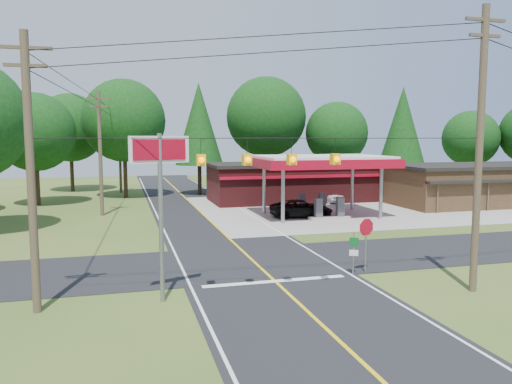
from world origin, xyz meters
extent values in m
plane|color=#37511C|center=(0.00, 0.00, 0.00)|extent=(120.00, 120.00, 0.00)
cube|color=black|center=(0.00, 0.00, 0.01)|extent=(8.00, 120.00, 0.02)
cube|color=black|center=(0.00, 0.00, 0.01)|extent=(70.00, 7.00, 0.02)
cube|color=yellow|center=(0.00, 0.00, 0.03)|extent=(0.15, 110.00, 0.00)
cylinder|color=gray|center=(5.00, 10.50, 2.10)|extent=(0.28, 0.28, 4.20)
cylinder|color=gray|center=(5.00, 15.50, 2.10)|extent=(0.28, 0.28, 4.20)
cylinder|color=gray|center=(13.00, 10.50, 2.10)|extent=(0.28, 0.28, 4.20)
cylinder|color=gray|center=(13.00, 15.50, 2.10)|extent=(0.28, 0.28, 4.20)
cube|color=#A3081D|center=(9.00, 13.00, 4.35)|extent=(10.60, 7.40, 0.70)
cube|color=white|center=(9.00, 13.00, 4.75)|extent=(10.00, 7.00, 0.25)
cube|color=#9E9B93|center=(9.00, 11.20, 0.13)|extent=(3.20, 0.90, 0.22)
cube|color=#3F3F44|center=(8.10, 11.20, 0.95)|extent=(0.55, 0.45, 1.50)
cube|color=#3F3F44|center=(9.90, 11.20, 0.95)|extent=(0.55, 0.45, 1.50)
cube|color=#9E9B93|center=(9.00, 14.80, 0.13)|extent=(3.20, 0.90, 0.22)
cube|color=#3F3F44|center=(8.10, 14.80, 0.95)|extent=(0.55, 0.45, 1.50)
cube|color=#3F3F44|center=(9.90, 14.80, 0.95)|extent=(0.55, 0.45, 1.50)
cube|color=#511719|center=(10.00, 23.00, 1.75)|extent=(16.00, 7.00, 3.50)
cube|color=black|center=(10.00, 23.00, 3.65)|extent=(16.40, 7.40, 0.30)
cube|color=#A3081D|center=(10.00, 19.40, 2.70)|extent=(16.00, 0.50, 0.25)
cube|color=#3E2A19|center=(28.00, 16.00, 1.75)|extent=(20.00, 8.00, 3.50)
cube|color=black|center=(28.00, 16.00, 3.65)|extent=(20.40, 8.40, 0.30)
cylinder|color=#473828|center=(7.50, -7.00, 5.75)|extent=(0.30, 0.30, 11.50)
cube|color=#473828|center=(7.50, -7.00, 10.90)|extent=(1.80, 0.12, 0.12)
cube|color=#473828|center=(7.50, -7.00, 10.30)|extent=(1.40, 0.12, 0.12)
cylinder|color=#473828|center=(-9.50, -5.00, 5.00)|extent=(0.30, 0.30, 10.00)
cube|color=#473828|center=(-9.50, -5.00, 9.40)|extent=(1.80, 0.12, 0.12)
cube|color=#473828|center=(-9.50, -5.00, 8.80)|extent=(1.40, 0.12, 0.12)
cylinder|color=#473828|center=(-8.00, 18.00, 5.00)|extent=(0.30, 0.30, 10.00)
cube|color=#473828|center=(-8.00, 18.00, 9.40)|extent=(1.80, 0.12, 0.12)
cube|color=#473828|center=(-8.00, 18.00, 8.80)|extent=(1.40, 0.12, 0.12)
cylinder|color=#473828|center=(-6.50, 35.00, 4.75)|extent=(0.30, 0.30, 9.50)
cube|color=#FFAF0D|center=(-3.55, -5.70, 5.50)|extent=(0.32, 0.32, 0.42)
cube|color=#FFAF0D|center=(-1.85, -5.90, 5.50)|extent=(0.32, 0.32, 0.42)
cube|color=#FFAF0D|center=(-0.15, -6.10, 5.50)|extent=(0.32, 0.32, 0.42)
cube|color=#FFAF0D|center=(1.55, -6.30, 5.50)|extent=(0.32, 0.32, 0.42)
cylinder|color=#332316|center=(-14.00, 26.00, 1.98)|extent=(0.44, 0.44, 3.96)
sphere|color=black|center=(-14.00, 26.00, 6.82)|extent=(7.26, 7.26, 7.26)
cylinder|color=#332316|center=(-6.00, 30.00, 2.34)|extent=(0.44, 0.44, 4.68)
sphere|color=black|center=(-6.00, 30.00, 8.06)|extent=(8.58, 8.58, 8.58)
cylinder|color=#332316|center=(2.00, 31.00, 2.16)|extent=(0.44, 0.44, 4.32)
cone|color=black|center=(2.00, 31.00, 7.80)|extent=(5.28, 5.28, 9.00)
cylinder|color=#332316|center=(10.00, 32.00, 2.52)|extent=(0.44, 0.44, 5.04)
sphere|color=black|center=(10.00, 32.00, 8.68)|extent=(9.24, 9.24, 9.24)
cylinder|color=#332316|center=(18.00, 30.00, 1.98)|extent=(0.44, 0.44, 3.96)
sphere|color=black|center=(18.00, 30.00, 6.82)|extent=(7.26, 7.26, 7.26)
cylinder|color=#332316|center=(26.00, 29.00, 2.16)|extent=(0.44, 0.44, 4.32)
cone|color=black|center=(26.00, 29.00, 7.80)|extent=(5.28, 5.28, 9.00)
cylinder|color=#332316|center=(34.00, 27.00, 1.80)|extent=(0.44, 0.44, 3.60)
sphere|color=black|center=(34.00, 27.00, 6.20)|extent=(6.60, 6.60, 6.60)
cylinder|color=#332316|center=(-12.00, 38.00, 2.16)|extent=(0.44, 0.44, 4.32)
sphere|color=black|center=(-12.00, 38.00, 7.44)|extent=(7.92, 7.92, 7.92)
imported|color=black|center=(7.32, 12.87, 0.69)|extent=(5.35, 5.35, 1.38)
imported|color=silver|center=(12.76, 21.00, 0.73)|extent=(5.46, 5.46, 1.47)
cylinder|color=gray|center=(-5.00, -5.00, 3.24)|extent=(0.18, 0.18, 6.48)
cube|color=white|center=(-5.00, -5.00, 5.88)|extent=(2.29, 0.89, 1.02)
cube|color=#A3081D|center=(-5.00, -5.05, 5.88)|extent=(2.01, 0.78, 0.78)
cylinder|color=gray|center=(4.50, -3.34, 1.25)|extent=(0.07, 0.07, 2.49)
cylinder|color=gray|center=(3.80, -3.50, 1.01)|extent=(0.06, 0.06, 2.02)
cube|color=#0C591E|center=(3.80, -3.54, 1.56)|extent=(0.39, 0.19, 0.41)
cube|color=white|center=(3.80, -3.54, 1.05)|extent=(0.39, 0.19, 0.28)
camera|label=1|loc=(-6.41, -24.02, 6.33)|focal=35.00mm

